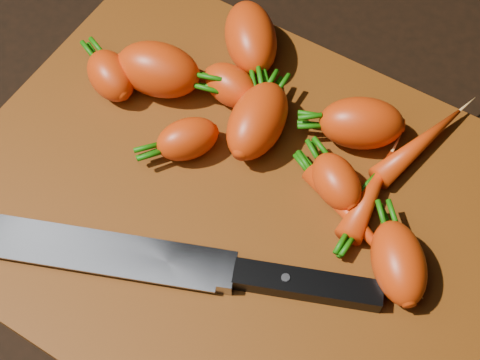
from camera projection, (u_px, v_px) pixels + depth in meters
The scene contains 15 objects.
ground at pixel (234, 206), 0.63m from camera, with size 2.00×2.00×0.01m, color black.
cutting_board at pixel (234, 201), 0.62m from camera, with size 0.50×0.40×0.01m, color #6E340A.
carrot_0 at pixel (158, 70), 0.65m from camera, with size 0.08×0.05×0.05m, color #C13308.
carrot_1 at pixel (111, 76), 0.65m from camera, with size 0.06×0.04×0.04m, color #C13308.
carrot_2 at pixel (251, 38), 0.67m from camera, with size 0.09×0.05×0.05m, color #C13308.
carrot_3 at pixel (257, 121), 0.62m from camera, with size 0.09×0.05×0.05m, color #C13308.
carrot_4 at pixel (361, 123), 0.62m from camera, with size 0.08×0.05×0.05m, color #C13308.
carrot_5 at pixel (231, 86), 0.65m from camera, with size 0.06×0.04×0.04m, color #C13308.
carrot_6 at pixel (398, 263), 0.56m from camera, with size 0.08×0.04×0.04m, color #C13308.
carrot_7 at pixel (420, 144), 0.63m from camera, with size 0.11×0.02×0.02m, color #C13308.
carrot_8 at pixel (355, 221), 0.59m from camera, with size 0.13×0.02×0.02m, color #C13308.
carrot_9 at pixel (370, 193), 0.60m from camera, with size 0.10×0.03×0.03m, color #C13308.
carrot_10 at pixel (188, 139), 0.62m from camera, with size 0.06×0.04×0.04m, color #C13308.
carrot_11 at pixel (336, 182), 0.60m from camera, with size 0.06×0.04×0.04m, color #C13308.
knife at pixel (119, 255), 0.57m from camera, with size 0.34×0.16×0.02m.
Camera 1 is at (0.15, -0.24, 0.55)m, focal length 50.00 mm.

